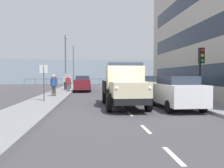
# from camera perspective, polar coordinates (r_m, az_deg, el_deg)

# --- Properties ---
(ground_plane) EXTENTS (80.00, 80.00, 0.00)m
(ground_plane) POSITION_cam_1_polar(r_m,az_deg,el_deg) (20.75, -0.83, -2.55)
(ground_plane) COLOR #423F44
(sidewalk_left) EXTENTS (2.33, 41.39, 0.15)m
(sidewalk_left) POSITION_cam_1_polar(r_m,az_deg,el_deg) (21.68, 11.80, -2.19)
(sidewalk_left) COLOR gray
(sidewalk_left) RESTS_ON ground_plane
(sidewalk_right) EXTENTS (2.33, 41.39, 0.15)m
(sidewalk_right) POSITION_cam_1_polar(r_m,az_deg,el_deg) (20.88, -13.96, -2.38)
(sidewalk_right) COLOR gray
(sidewalk_right) RESTS_ON ground_plane
(road_centreline_markings) EXTENTS (0.12, 37.12, 0.01)m
(road_centreline_markings) POSITION_cam_1_polar(r_m,az_deg,el_deg) (19.88, -0.62, -2.75)
(road_centreline_markings) COLOR silver
(road_centreline_markings) RESTS_ON ground_plane
(sea_horizon) EXTENTS (80.00, 0.80, 5.00)m
(sea_horizon) POSITION_cam_1_polar(r_m,az_deg,el_deg) (44.34, -3.48, 3.24)
(sea_horizon) COLOR #8C9EAD
(sea_horizon) RESTS_ON ground_plane
(seawall_railing) EXTENTS (28.08, 0.08, 1.20)m
(seawall_railing) POSITION_cam_1_polar(r_m,az_deg,el_deg) (40.75, -3.28, 1.10)
(seawall_railing) COLOR #4C5156
(seawall_railing) RESTS_ON ground_plane
(truck_vintage_cream) EXTENTS (2.17, 5.64, 2.43)m
(truck_vintage_cream) POSITION_cam_1_polar(r_m,az_deg,el_deg) (11.53, 3.38, -0.54)
(truck_vintage_cream) COLOR black
(truck_vintage_cream) RESTS_ON ground_plane
(car_white_kerbside_near) EXTENTS (1.84, 4.02, 1.72)m
(car_white_kerbside_near) POSITION_cam_1_polar(r_m,az_deg,el_deg) (11.60, 16.66, -2.02)
(car_white_kerbside_near) COLOR white
(car_white_kerbside_near) RESTS_ON ground_plane
(car_silver_kerbside_1) EXTENTS (1.92, 4.53, 1.72)m
(car_silver_kerbside_1) POSITION_cam_1_polar(r_m,az_deg,el_deg) (16.28, 9.99, -0.74)
(car_silver_kerbside_1) COLOR #B7BABF
(car_silver_kerbside_1) RESTS_ON ground_plane
(car_teal_kerbside_2) EXTENTS (1.85, 3.91, 1.72)m
(car_teal_kerbside_2) POSITION_cam_1_polar(r_m,az_deg,el_deg) (22.17, 5.73, 0.06)
(car_teal_kerbside_2) COLOR #1E6670
(car_teal_kerbside_2) RESTS_ON ground_plane
(car_black_kerbside_3) EXTENTS (1.88, 4.14, 1.72)m
(car_black_kerbside_3) POSITION_cam_1_polar(r_m,az_deg,el_deg) (27.96, 3.32, 0.53)
(car_black_kerbside_3) COLOR black
(car_black_kerbside_3) RESTS_ON ground_plane
(car_maroon_oppositeside_0) EXTENTS (1.80, 4.52, 1.72)m
(car_maroon_oppositeside_0) POSITION_cam_1_polar(r_m,az_deg,el_deg) (23.64, -7.85, 0.20)
(car_maroon_oppositeside_0) COLOR maroon
(car_maroon_oppositeside_0) RESTS_ON ground_plane
(pedestrian_by_lamp) EXTENTS (0.53, 0.34, 1.63)m
(pedestrian_by_lamp) POSITION_cam_1_polar(r_m,az_deg,el_deg) (17.13, -15.35, 0.07)
(pedestrian_by_lamp) COLOR #4C473D
(pedestrian_by_lamp) RESTS_ON sidewalk_right
(pedestrian_in_dark_coat) EXTENTS (0.53, 0.34, 1.71)m
(pedestrian_in_dark_coat) POSITION_cam_1_polar(r_m,az_deg,el_deg) (20.32, -15.27, 0.54)
(pedestrian_in_dark_coat) COLOR black
(pedestrian_in_dark_coat) RESTS_ON sidewalk_right
(pedestrian_couple_a) EXTENTS (0.53, 0.34, 1.61)m
(pedestrian_couple_a) POSITION_cam_1_polar(r_m,az_deg,el_deg) (21.91, -11.70, 0.51)
(pedestrian_couple_a) COLOR #4C473D
(pedestrian_couple_a) RESTS_ON sidewalk_right
(pedestrian_near_railing) EXTENTS (0.53, 0.34, 1.81)m
(pedestrian_near_railing) POSITION_cam_1_polar(r_m,az_deg,el_deg) (24.53, -12.35, 1.00)
(pedestrian_near_railing) COLOR black
(pedestrian_near_railing) RESTS_ON sidewalk_right
(pedestrian_strolling) EXTENTS (0.53, 0.34, 1.78)m
(pedestrian_strolling) POSITION_cam_1_polar(r_m,az_deg,el_deg) (26.31, -11.25, 1.05)
(pedestrian_strolling) COLOR #383342
(pedestrian_strolling) RESTS_ON sidewalk_right
(traffic_light_near) EXTENTS (0.28, 0.41, 3.20)m
(traffic_light_near) POSITION_cam_1_polar(r_m,az_deg,el_deg) (13.45, 22.73, 5.20)
(traffic_light_near) COLOR black
(traffic_light_near) RESTS_ON sidewalk_left
(lamp_post_promenade) EXTENTS (0.32, 1.14, 6.43)m
(lamp_post_promenade) POSITION_cam_1_polar(r_m,az_deg,el_deg) (26.44, -12.32, 7.07)
(lamp_post_promenade) COLOR #59595B
(lamp_post_promenade) RESTS_ON sidewalk_right
(lamp_post_far) EXTENTS (0.32, 1.14, 6.82)m
(lamp_post_far) POSITION_cam_1_polar(r_m,az_deg,el_deg) (37.97, -10.28, 5.92)
(lamp_post_far) COLOR #59595B
(lamp_post_far) RESTS_ON sidewalk_right
(street_sign) EXTENTS (0.50, 0.07, 2.25)m
(street_sign) POSITION_cam_1_polar(r_m,az_deg,el_deg) (13.92, -17.83, 1.92)
(street_sign) COLOR #4C4C4C
(street_sign) RESTS_ON sidewalk_right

